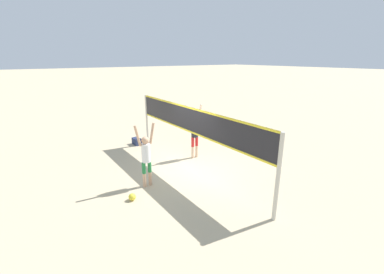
# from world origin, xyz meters

# --- Properties ---
(ground_plane) EXTENTS (200.00, 200.00, 0.00)m
(ground_plane) POSITION_xyz_m (0.00, 0.00, 0.00)
(ground_plane) COLOR #C6B28C
(volleyball_net) EXTENTS (7.44, 0.11, 2.35)m
(volleyball_net) POSITION_xyz_m (0.00, 0.00, 1.71)
(volleyball_net) COLOR beige
(volleyball_net) RESTS_ON ground_plane
(player_spiker) EXTENTS (0.28, 0.70, 2.07)m
(player_spiker) POSITION_xyz_m (0.14, -1.86, 1.09)
(player_spiker) COLOR tan
(player_spiker) RESTS_ON ground_plane
(player_blocker) EXTENTS (0.28, 0.71, 2.21)m
(player_blocker) POSITION_xyz_m (-0.99, 0.83, 1.17)
(player_blocker) COLOR beige
(player_blocker) RESTS_ON ground_plane
(volleyball) EXTENTS (0.21, 0.21, 0.21)m
(volleyball) POSITION_xyz_m (0.69, -2.62, 0.11)
(volleyball) COLOR yellow
(volleyball) RESTS_ON ground_plane
(gear_bag) EXTENTS (0.52, 0.30, 0.31)m
(gear_bag) POSITION_xyz_m (-3.94, -0.47, 0.15)
(gear_bag) COLOR navy
(gear_bag) RESTS_ON ground_plane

